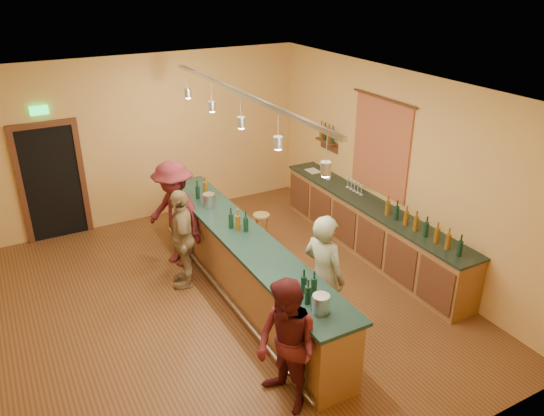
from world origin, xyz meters
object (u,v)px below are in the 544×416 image
bartender (324,276)px  back_counter (370,228)px  tasting_bar (245,262)px  bar_stool (261,222)px  customer_c (175,214)px  customer_b (182,238)px  customer_a (287,347)px

bartender → back_counter: bearing=-71.0°
bartender → tasting_bar: bearing=5.9°
bar_stool → customer_c: bearing=174.1°
back_counter → customer_c: size_ratio=2.49×
back_counter → bartender: bearing=-143.5°
bartender → bar_stool: (0.42, 2.59, -0.42)m
customer_b → customer_c: bearing=-172.6°
customer_c → customer_a: bearing=-22.3°
tasting_bar → bar_stool: 1.64m
back_counter → customer_c: bearing=157.1°
customer_b → bar_stool: (1.65, 0.53, -0.34)m
tasting_bar → customer_b: (-0.68, 0.79, 0.20)m
back_counter → customer_b: bearing=169.2°
customer_b → customer_c: customer_c is taller
customer_b → bartender: bearing=48.8°
back_counter → customer_c: customer_c is taller
tasting_bar → bar_stool: size_ratio=8.23×
tasting_bar → bartender: (0.55, -1.27, 0.28)m
back_counter → customer_b: 3.27m
customer_a → customer_b: 2.99m
customer_c → bar_stool: size_ratio=2.95×
bartender → customer_a: bearing=112.5°
tasting_bar → bartender: bartender is taller
back_counter → tasting_bar: bearing=-175.9°
back_counter → customer_a: size_ratio=2.77×
customer_a → bartender: bearing=121.1°
customer_c → bar_stool: 1.59m
back_counter → tasting_bar: size_ratio=0.89×
customer_a → bar_stool: customer_a is taller
bartender → bar_stool: bartender is taller
customer_b → bar_stool: bearing=125.9°
tasting_bar → customer_a: (-0.55, -2.20, 0.21)m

